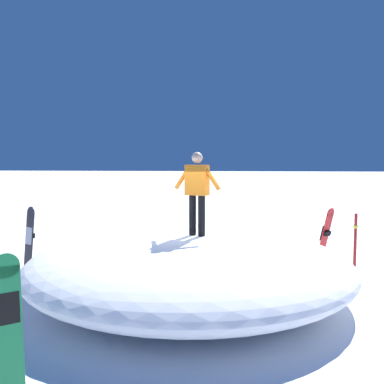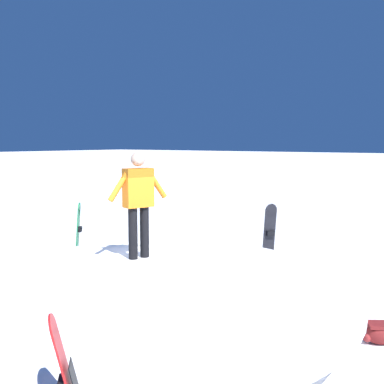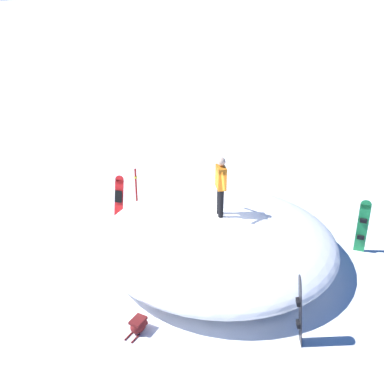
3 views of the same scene
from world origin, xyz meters
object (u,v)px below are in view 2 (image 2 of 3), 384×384
(snowboard_primary_upright, at_px, (269,241))
(backpack_near, at_px, (379,333))
(snowboarder_standing, at_px, (138,198))
(snowboard_secondary_upright, at_px, (78,236))

(snowboard_primary_upright, bearing_deg, backpack_near, 55.68)
(snowboard_primary_upright, relative_size, backpack_near, 2.55)
(snowboarder_standing, xyz_separation_m, backpack_near, (-1.86, 3.16, -2.01))
(snowboard_primary_upright, bearing_deg, snowboard_secondary_upright, -62.13)
(snowboarder_standing, relative_size, backpack_near, 2.45)
(snowboarder_standing, height_order, snowboard_primary_upright, snowboarder_standing)
(backpack_near, bearing_deg, snowboard_primary_upright, -124.32)
(snowboard_primary_upright, height_order, snowboard_secondary_upright, snowboard_primary_upright)
(snowboarder_standing, relative_size, snowboard_primary_upright, 0.96)
(snowboarder_standing, distance_m, snowboard_secondary_upright, 4.14)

